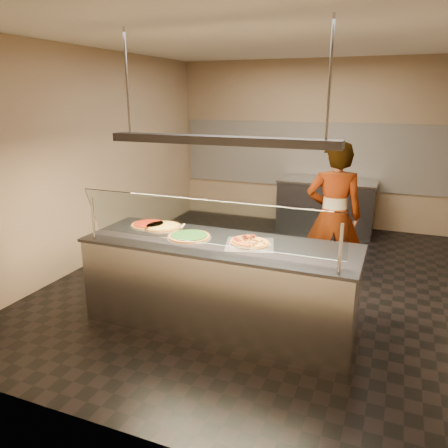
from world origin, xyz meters
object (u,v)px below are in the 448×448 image
at_px(serving_counter, 220,284).
at_px(perforated_tray, 250,244).
at_px(worker, 334,216).
at_px(half_pizza_sausage, 259,243).
at_px(prep_table, 326,206).
at_px(pizza_spatula, 185,227).
at_px(heat_lamp_housing, 220,140).
at_px(pizza_spinach, 189,236).
at_px(half_pizza_pepperoni, 241,240).
at_px(pizza_tomato, 149,224).
at_px(pizza_cheese, 163,226).
at_px(sneeze_guard, 206,223).

height_order(serving_counter, perforated_tray, perforated_tray).
xyz_separation_m(perforated_tray, worker, (0.62, 1.40, -0.00)).
relative_size(half_pizza_sausage, prep_table, 0.26).
bearing_deg(pizza_spatula, half_pizza_sausage, -13.20).
height_order(perforated_tray, heat_lamp_housing, heat_lamp_housing).
distance_m(pizza_spinach, prep_table, 3.93).
bearing_deg(worker, pizza_spinach, 37.40).
relative_size(half_pizza_pepperoni, pizza_spatula, 1.89).
relative_size(pizza_spinach, pizza_spatula, 2.07).
bearing_deg(worker, pizza_tomato, 21.44).
height_order(pizza_tomato, pizza_spatula, pizza_spatula).
relative_size(pizza_spinach, pizza_cheese, 1.06).
relative_size(pizza_tomato, pizza_spatula, 1.86).
height_order(pizza_cheese, pizza_spatula, pizza_spatula).
relative_size(prep_table, worker, 0.90).
bearing_deg(pizza_cheese, pizza_spinach, -26.28).
height_order(half_pizza_pepperoni, half_pizza_sausage, half_pizza_pepperoni).
bearing_deg(serving_counter, pizza_cheese, 164.14).
bearing_deg(serving_counter, half_pizza_pepperoni, 7.34).
height_order(serving_counter, pizza_spinach, pizza_spinach).
distance_m(pizza_spinach, pizza_tomato, 0.67).
height_order(perforated_tray, pizza_tomato, pizza_tomato).
bearing_deg(heat_lamp_housing, worker, 56.88).
bearing_deg(prep_table, half_pizza_pepperoni, -93.86).
bearing_deg(perforated_tray, pizza_spatula, 165.59).
distance_m(pizza_cheese, pizza_tomato, 0.19).
bearing_deg(pizza_tomato, pizza_spinach, -19.99).
height_order(half_pizza_sausage, pizza_cheese, half_pizza_sausage).
relative_size(pizza_cheese, pizza_tomato, 1.05).
bearing_deg(serving_counter, half_pizza_sausage, 3.22).
bearing_deg(pizza_tomato, pizza_spatula, 0.56).
height_order(half_pizza_pepperoni, pizza_cheese, half_pizza_pepperoni).
bearing_deg(half_pizza_sausage, heat_lamp_housing, -176.78).
relative_size(half_pizza_sausage, heat_lamp_housing, 0.19).
relative_size(sneeze_guard, pizza_cheese, 5.83).
bearing_deg(half_pizza_sausage, pizza_spatula, 166.80).
xyz_separation_m(serving_counter, pizza_spinach, (-0.35, 0.01, 0.48)).
bearing_deg(heat_lamp_housing, prep_table, 82.92).
bearing_deg(serving_counter, worker, 56.88).
bearing_deg(sneeze_guard, half_pizza_sausage, 42.02).
xyz_separation_m(pizza_spinach, heat_lamp_housing, (0.35, -0.01, 1.00)).
distance_m(half_pizza_pepperoni, prep_table, 3.84).
bearing_deg(worker, sneeze_guard, 51.69).
xyz_separation_m(pizza_spinach, pizza_spatula, (-0.17, 0.23, 0.01)).
relative_size(perforated_tray, pizza_spatula, 2.58).
bearing_deg(heat_lamp_housing, pizza_spinach, 178.91).
relative_size(pizza_spinach, pizza_tomato, 1.11).
distance_m(half_pizza_pepperoni, pizza_cheese, 1.03).
distance_m(serving_counter, pizza_tomato, 1.11).
relative_size(perforated_tray, pizza_cheese, 1.32).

